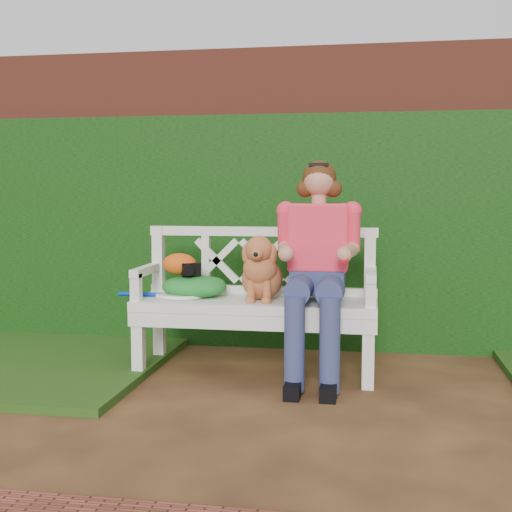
# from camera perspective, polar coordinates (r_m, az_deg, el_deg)

# --- Properties ---
(ground) EXTENTS (60.00, 60.00, 0.00)m
(ground) POSITION_cam_1_polar(r_m,az_deg,el_deg) (3.50, 5.05, -13.82)
(ground) COLOR #361F12
(brick_wall) EXTENTS (10.00, 0.30, 2.20)m
(brick_wall) POSITION_cam_1_polar(r_m,az_deg,el_deg) (5.20, 6.87, 4.82)
(brick_wall) COLOR brown
(brick_wall) RESTS_ON ground
(ivy_hedge) EXTENTS (10.00, 0.18, 1.70)m
(ivy_hedge) POSITION_cam_1_polar(r_m,az_deg,el_deg) (4.99, 6.71, 1.93)
(ivy_hedge) COLOR #195A0F
(ivy_hedge) RESTS_ON ground
(garden_bench) EXTENTS (1.64, 0.77, 0.48)m
(garden_bench) POSITION_cam_1_polar(r_m,az_deg,el_deg) (4.33, 0.00, -6.73)
(garden_bench) COLOR white
(garden_bench) RESTS_ON ground
(seated_woman) EXTENTS (0.55, 0.73, 1.29)m
(seated_woman) POSITION_cam_1_polar(r_m,az_deg,el_deg) (4.20, 5.16, -1.56)
(seated_woman) COLOR #DB4A6A
(seated_woman) RESTS_ON ground
(dog) EXTENTS (0.38, 0.44, 0.41)m
(dog) POSITION_cam_1_polar(r_m,az_deg,el_deg) (4.21, 0.46, -0.93)
(dog) COLOR #B3713D
(dog) RESTS_ON garden_bench
(tennis_racket) EXTENTS (0.64, 0.46, 0.03)m
(tennis_racket) POSITION_cam_1_polar(r_m,az_deg,el_deg) (4.37, -6.72, -3.26)
(tennis_racket) COLOR silver
(tennis_racket) RESTS_ON garden_bench
(green_bag) EXTENTS (0.48, 0.41, 0.14)m
(green_bag) POSITION_cam_1_polar(r_m,az_deg,el_deg) (4.38, -5.17, -2.49)
(green_bag) COLOR #179924
(green_bag) RESTS_ON garden_bench
(camera_item) EXTENTS (0.15, 0.13, 0.08)m
(camera_item) POSITION_cam_1_polar(r_m,az_deg,el_deg) (4.34, -5.48, -1.08)
(camera_item) COLOR black
(camera_item) RESTS_ON green_bag
(baseball_glove) EXTENTS (0.24, 0.20, 0.14)m
(baseball_glove) POSITION_cam_1_polar(r_m,az_deg,el_deg) (4.37, -6.39, -0.66)
(baseball_glove) COLOR #D64D10
(baseball_glove) RESTS_ON green_bag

